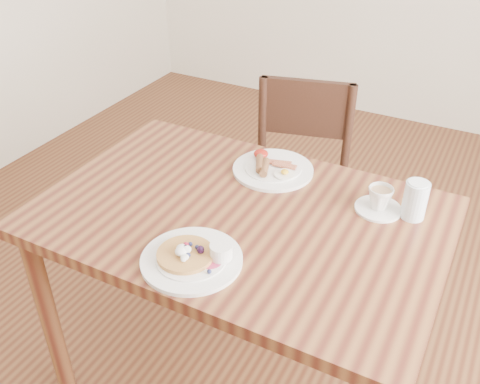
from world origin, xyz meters
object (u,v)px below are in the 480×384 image
Objects in this scene: chair_far at (297,180)px; teacup_saucer at (379,201)px; dining_table at (240,238)px; breakfast_plate at (272,168)px; water_glass at (415,200)px; pancake_plate at (193,257)px.

teacup_saucer is at bearing 120.36° from chair_far.
teacup_saucer reaches higher than dining_table.
breakfast_plate is 0.48m from water_glass.
dining_table is 1.36× the size of chair_far.
chair_far is (-0.06, 0.63, -0.16)m from dining_table.
dining_table is at bearing -154.97° from water_glass.
chair_far is 6.29× the size of teacup_saucer.
chair_far is 0.46m from breakfast_plate.
pancake_plate is at bearing -134.39° from water_glass.
pancake_plate is 1.93× the size of teacup_saucer.
breakfast_plate is at bearing 82.75° from chair_far.
dining_table is 0.53m from water_glass.
pancake_plate is (0.06, -0.89, 0.27)m from chair_far.
chair_far is at bearing 134.67° from teacup_saucer.
dining_table is 8.57× the size of teacup_saucer.
water_glass is (0.46, 0.47, 0.04)m from pancake_plate.
chair_far reaches higher than teacup_saucer.
pancake_plate is 0.66m from water_glass.
breakfast_plate is at bearing 171.64° from teacup_saucer.
chair_far is 0.93m from pancake_plate.
pancake_plate is 2.32× the size of water_glass.
breakfast_plate reaches higher than dining_table.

